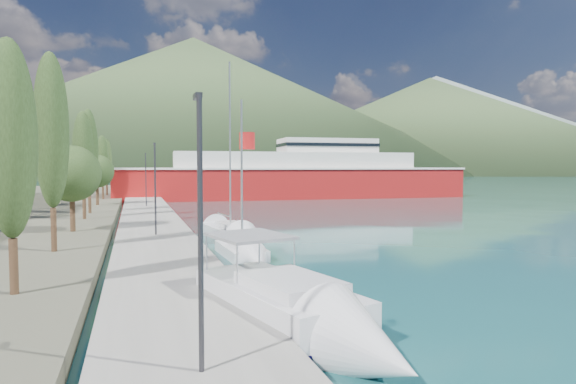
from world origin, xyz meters
name	(u,v)px	position (x,y,z in m)	size (l,w,h in m)	color
ground	(172,186)	(0.00, 120.00, 0.00)	(1400.00, 1400.00, 0.00)	#1A5456
quay	(150,222)	(-9.00, 26.00, 0.40)	(5.00, 88.00, 0.80)	gray
hills_far	(248,113)	(138.59, 618.73, 77.39)	(1480.00, 900.00, 180.00)	gray
hills_near	(268,114)	(98.04, 372.50, 49.18)	(1010.00, 520.00, 115.00)	#3D552F
tree_row	(87,162)	(-14.50, 31.13, 5.73)	(4.00, 65.92, 10.71)	#47301E
lamp_posts	(155,185)	(-9.00, 15.26, 4.08)	(0.15, 47.27, 6.06)	#2D2D33
motor_cruiser	(305,321)	(-5.48, -4.67, 0.60)	(5.18, 10.22, 3.63)	black
sailboat_near	(248,256)	(-4.30, 7.91, 0.28)	(2.36, 7.01, 9.95)	silver
sailboat_mid	(239,236)	(-3.28, 15.22, 0.33)	(3.73, 9.94, 13.96)	silver
ferry	(295,177)	(16.00, 59.75, 3.52)	(58.94, 16.11, 11.57)	#AA1616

